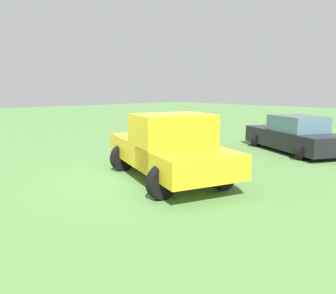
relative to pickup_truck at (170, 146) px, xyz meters
name	(u,v)px	position (x,y,z in m)	size (l,w,h in m)	color
ground_plane	(149,179)	(-0.40, 0.43, -0.94)	(80.00, 80.00, 0.00)	#5B8C47
pickup_truck	(170,146)	(0.00, 0.00, 0.00)	(3.27, 4.99, 1.82)	black
sedan_near	(294,135)	(6.43, -0.30, -0.29)	(3.43, 4.68, 1.45)	black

